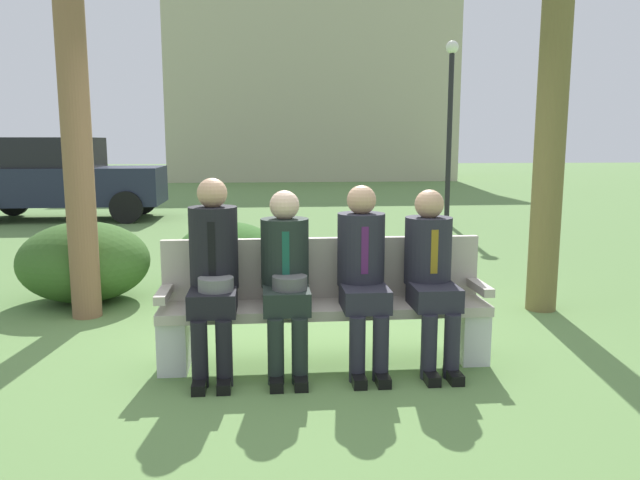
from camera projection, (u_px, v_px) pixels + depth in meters
The scene contains 11 objects.
ground_plane at pixel (297, 350), 4.78m from camera, with size 80.00×80.00×0.00m, color #5D8345.
park_bench at pixel (324, 303), 4.50m from camera, with size 2.36×0.44×0.90m.
seated_man_leftmost at pixel (213, 267), 4.25m from camera, with size 0.34×0.72×1.36m.
seated_man_centerleft at pixel (286, 272), 4.29m from camera, with size 0.34×0.72×1.27m.
seated_man_centerright at pixel (363, 267), 4.35m from camera, with size 0.34×0.72×1.30m.
seated_man_rightmost at pixel (431, 268), 4.39m from camera, with size 0.34×0.72×1.27m.
shrub_near_bench at pixel (228, 255), 6.83m from camera, with size 1.16×1.06×0.72m, color #326224.
shrub_mid_lawn at pixel (84, 262), 6.20m from camera, with size 1.30×1.19×0.81m, color #345A23.
parked_car_near at pixel (64, 179), 12.64m from camera, with size 3.90×1.71×1.68m.
street_lamp at pixel (450, 113), 11.79m from camera, with size 0.24×0.24×3.48m.
building_backdrop at pixel (309, 78), 26.84m from camera, with size 12.16×6.63×8.58m.
Camera 1 is at (-0.25, -4.58, 1.61)m, focal length 34.55 mm.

